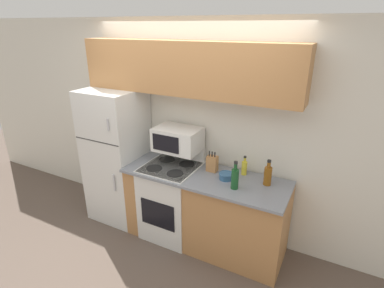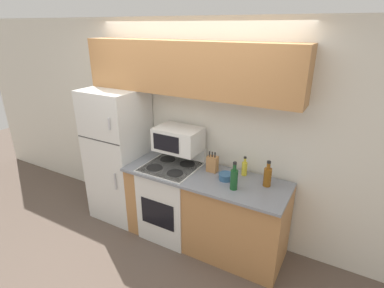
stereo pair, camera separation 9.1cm
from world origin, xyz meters
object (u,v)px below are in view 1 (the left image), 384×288
Objects in this scene: bottle_whiskey at (268,175)px; stove at (172,199)px; microwave at (178,139)px; bottle_wine_green at (235,178)px; bottle_cooking_spray at (244,167)px; refrigerator at (117,156)px; bowl at (226,176)px; knife_block at (212,163)px.

stove is at bearing -174.36° from bottle_whiskey.
microwave is 1.76× the size of bottle_wine_green.
microwave reaches higher than bottle_cooking_spray.
bottle_cooking_spray is (-0.29, 0.11, -0.02)m from bottle_whiskey.
refrigerator is 0.92m from stove.
stove is 0.76m from microwave.
refrigerator reaches higher than bowl.
bottle_whiskey is (0.64, -0.02, 0.02)m from knife_block.
bottle_whiskey is 0.31m from bottle_cooking_spray.
microwave is at bearing 6.73° from refrigerator.
bottle_cooking_spray is (1.65, 0.20, 0.13)m from refrigerator.
stove is 6.95× the size of bowl.
bottle_cooking_spray is (0.35, 0.09, -0.01)m from knife_block.
stove is 0.72m from knife_block.
bottle_wine_green reaches higher than bottle_whiskey.
bowl is 0.52× the size of bottle_wine_green.
stove is at bearing -164.36° from knife_block.
microwave is 1.89× the size of bottle_whiskey.
knife_block is at bearing 178.02° from bottle_whiskey.
bottle_wine_green is (0.80, -0.24, -0.19)m from microwave.
bottle_wine_green is 0.34m from bottle_cooking_spray.
refrigerator reaches higher than bottle_wine_green.
microwave is at bearing 163.28° from bottle_wine_green.
bowl is at bearing 0.06° from refrigerator.
bottle_wine_green is at bearing -140.10° from bottle_whiskey.
bottle_wine_green is 1.36× the size of bottle_cooking_spray.
refrigerator is 7.21× the size of knife_block.
knife_block is 0.86× the size of bottle_whiskey.
refrigerator is 11.20× the size of bowl.
bottle_wine_green is at bearing -16.72° from microwave.
bowl is at bearing -8.69° from microwave.
microwave is (0.03, 0.12, 0.75)m from stove.
bottle_whiskey reaches higher than bottle_cooking_spray.
microwave reaches higher than bottle_wine_green.
bowl is 0.22m from bottle_wine_green.
knife_block is at bearing 1.35° from microwave.
stove is 0.83m from bowl.
refrigerator reaches higher than bottle_cooking_spray.
bowl is at bearing 1.75° from stove.
knife_block reaches higher than bottle_cooking_spray.
stove is at bearing -165.05° from bottle_cooking_spray.
bottle_cooking_spray is at bearing 14.95° from stove.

